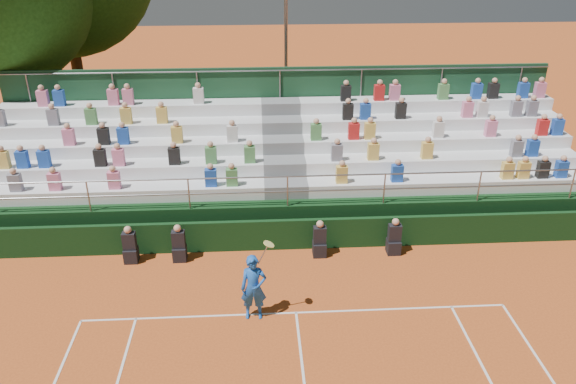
{
  "coord_description": "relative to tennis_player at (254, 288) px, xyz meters",
  "views": [
    {
      "loc": [
        -0.91,
        -11.7,
        9.16
      ],
      "look_at": [
        0.0,
        3.5,
        1.8
      ],
      "focal_mm": 35.0,
      "sensor_mm": 36.0,
      "label": 1
    }
  ],
  "objects": [
    {
      "name": "ground",
      "position": [
        1.08,
        0.08,
        -0.9
      ],
      "size": [
        90.0,
        90.0,
        0.0
      ],
      "primitive_type": "plane",
      "color": "#C75721",
      "rests_on": "ground"
    },
    {
      "name": "courtside_wall",
      "position": [
        1.08,
        3.28,
        -0.4
      ],
      "size": [
        20.0,
        0.15,
        1.0
      ],
      "primitive_type": "cube",
      "color": "black",
      "rests_on": "ground"
    },
    {
      "name": "line_officials",
      "position": [
        0.09,
        2.83,
        -0.42
      ],
      "size": [
        8.3,
        0.4,
        1.19
      ],
      "color": "black",
      "rests_on": "ground"
    },
    {
      "name": "grandstand",
      "position": [
        1.08,
        6.52,
        0.17
      ],
      "size": [
        20.0,
        5.2,
        4.4
      ],
      "color": "black",
      "rests_on": "ground"
    },
    {
      "name": "tennis_player",
      "position": [
        0.0,
        0.0,
        0.0
      ],
      "size": [
        0.86,
        0.43,
        2.22
      ],
      "color": "blue",
      "rests_on": "ground"
    },
    {
      "name": "floodlight_mast",
      "position": [
        1.57,
        13.26,
        3.54
      ],
      "size": [
        0.6,
        0.25,
        7.56
      ],
      "color": "gray",
      "rests_on": "ground"
    }
  ]
}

